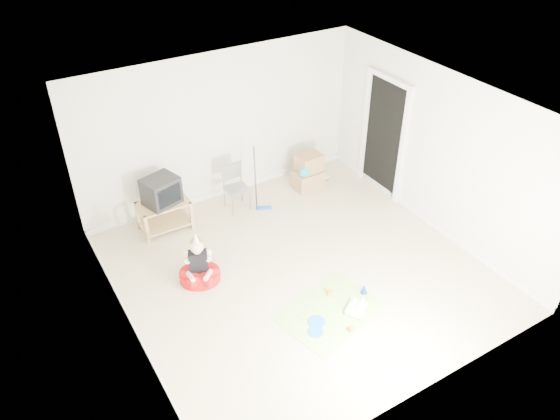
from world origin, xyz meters
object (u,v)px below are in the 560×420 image
birthday_cake (357,309)px  folding_chair (237,189)px  tv_stand (164,214)px  crt_tv (161,191)px  cardboard_boxes (308,172)px  seated_woman (199,270)px

birthday_cake → folding_chair: bearing=94.6°
tv_stand → birthday_cake: (1.52, -3.11, -0.25)m
crt_tv → cardboard_boxes: 2.73m
folding_chair → birthday_cake: folding_chair is taller
folding_chair → cardboard_boxes: size_ratio=1.29×
crt_tv → cardboard_boxes: bearing=-19.2°
birthday_cake → crt_tv: bearing=116.0°
crt_tv → cardboard_boxes: crt_tv is taller
cardboard_boxes → birthday_cake: cardboard_boxes is taller
crt_tv → tv_stand: bearing=118.3°
crt_tv → birthday_cake: (1.52, -3.11, -0.69)m
tv_stand → folding_chair: size_ratio=0.98×
crt_tv → seated_woman: 1.54m
tv_stand → cardboard_boxes: (2.69, -0.12, 0.01)m
tv_stand → cardboard_boxes: 2.70m
crt_tv → seated_woman: bearing=-108.3°
crt_tv → birthday_cake: 3.53m
folding_chair → cardboard_boxes: (1.42, -0.03, -0.10)m
tv_stand → seated_woman: 1.45m
tv_stand → crt_tv: size_ratio=1.56×
folding_chair → birthday_cake: 3.06m
folding_chair → seated_woman: 1.90m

